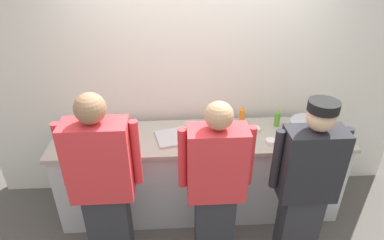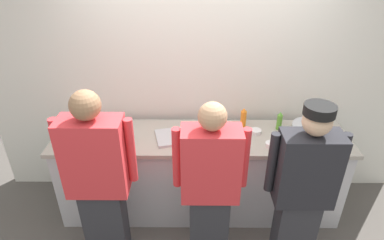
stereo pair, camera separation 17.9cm
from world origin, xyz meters
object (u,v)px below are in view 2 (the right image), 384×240
object	(u,v)px
squeeze_bottle_spare	(243,118)
ramekin_red_sauce	(271,144)
squeeze_bottle_secondary	(235,139)
plate_stack_front	(123,139)
chef_center	(210,188)
ramekin_yellow_sauce	(256,131)
ramekin_green_sauce	(219,143)
deli_cup	(75,137)
chef_near_left	(99,182)
mixing_bowl_steel	(311,132)
squeeze_bottle_primary	(279,121)
chef_far_right	(302,191)
sheet_tray	(183,136)

from	to	relation	value
squeeze_bottle_spare	ramekin_red_sauce	world-z (taller)	squeeze_bottle_spare
squeeze_bottle_secondary	ramekin_red_sauce	distance (m)	0.35
plate_stack_front	squeeze_bottle_secondary	distance (m)	1.05
chef_center	ramekin_yellow_sauce	bearing A→B (deg)	56.72
plate_stack_front	ramekin_red_sauce	size ratio (longest dim) A/B	2.28
squeeze_bottle_secondary	ramekin_green_sauce	size ratio (longest dim) A/B	2.04
chef_center	deli_cup	bearing A→B (deg)	155.51
chef_near_left	mixing_bowl_steel	xyz separation A→B (m)	(1.90, 0.64, 0.09)
squeeze_bottle_primary	chef_far_right	bearing A→B (deg)	-89.77
chef_far_right	squeeze_bottle_primary	size ratio (longest dim) A/B	8.43
chef_center	ramekin_red_sauce	size ratio (longest dim) A/B	16.69
chef_near_left	ramekin_red_sauce	bearing A→B (deg)	18.39
sheet_tray	squeeze_bottle_primary	size ratio (longest dim) A/B	2.68
chef_center	sheet_tray	size ratio (longest dim) A/B	3.14
mixing_bowl_steel	squeeze_bottle_secondary	size ratio (longest dim) A/B	1.80
chef_near_left	squeeze_bottle_primary	xyz separation A→B (m)	(1.62, 0.81, 0.11)
plate_stack_front	squeeze_bottle_primary	world-z (taller)	squeeze_bottle_primary
sheet_tray	chef_center	bearing A→B (deg)	-70.31
ramekin_green_sauce	chef_center	bearing A→B (deg)	-101.25
plate_stack_front	ramekin_yellow_sauce	world-z (taller)	plate_stack_front
chef_near_left	mixing_bowl_steel	distance (m)	2.00
squeeze_bottle_primary	squeeze_bottle_secondary	world-z (taller)	squeeze_bottle_secondary
sheet_tray	squeeze_bottle_secondary	distance (m)	0.52
chef_far_right	ramekin_red_sauce	world-z (taller)	chef_far_right
chef_near_left	squeeze_bottle_secondary	bearing A→B (deg)	21.86
ramekin_yellow_sauce	chef_far_right	bearing A→B (deg)	-72.35
chef_near_left	ramekin_green_sauce	size ratio (longest dim) A/B	16.74
sheet_tray	ramekin_green_sauce	size ratio (longest dim) A/B	5.06
plate_stack_front	ramekin_green_sauce	distance (m)	0.91
chef_near_left	sheet_tray	world-z (taller)	chef_near_left
squeeze_bottle_primary	ramekin_red_sauce	bearing A→B (deg)	-114.70
sheet_tray	ramekin_red_sauce	distance (m)	0.84
mixing_bowl_steel	ramekin_red_sauce	size ratio (longest dim) A/B	3.86
squeeze_bottle_secondary	ramekin_red_sauce	bearing A→B (deg)	6.01
chef_far_right	ramekin_yellow_sauce	bearing A→B (deg)	107.65
ramekin_yellow_sauce	deli_cup	world-z (taller)	deli_cup
chef_near_left	plate_stack_front	world-z (taller)	chef_near_left
mixing_bowl_steel	squeeze_bottle_secondary	bearing A→B (deg)	-166.09
mixing_bowl_steel	squeeze_bottle_spare	bearing A→B (deg)	161.92
chef_far_right	ramekin_yellow_sauce	world-z (taller)	chef_far_right
chef_far_right	ramekin_red_sauce	xyz separation A→B (m)	(-0.15, 0.54, 0.08)
chef_far_right	squeeze_bottle_primary	world-z (taller)	chef_far_right
chef_near_left	chef_center	size ratio (longest dim) A/B	1.05
chef_center	sheet_tray	world-z (taller)	chef_center
chef_far_right	squeeze_bottle_primary	xyz separation A→B (m)	(-0.00, 0.86, 0.15)
squeeze_bottle_secondary	ramekin_green_sauce	distance (m)	0.17
plate_stack_front	squeeze_bottle_spare	xyz separation A→B (m)	(1.17, 0.31, 0.06)
mixing_bowl_steel	sheet_tray	bearing A→B (deg)	179.43
plate_stack_front	squeeze_bottle_secondary	world-z (taller)	squeeze_bottle_secondary
plate_stack_front	ramekin_green_sauce	bearing A→B (deg)	-1.78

